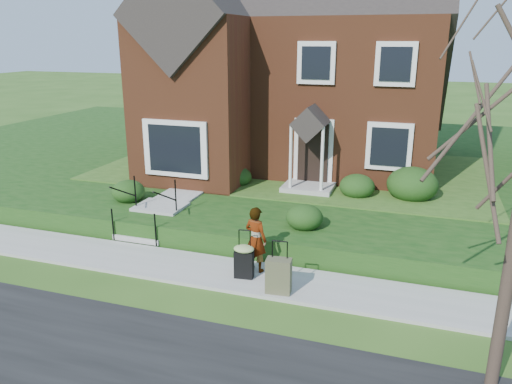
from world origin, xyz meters
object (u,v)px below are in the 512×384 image
at_px(front_steps, 153,217).
at_px(suitcase_olive, 279,276).
at_px(woman, 256,239).
at_px(suitcase_black, 244,259).

distance_m(front_steps, suitcase_olive, 5.01).
bearing_deg(suitcase_olive, front_steps, 146.42).
distance_m(woman, suitcase_black, 0.57).
height_order(woman, suitcase_olive, woman).
height_order(woman, suitcase_black, woman).
relative_size(woman, suitcase_olive, 1.35).
xyz_separation_m(woman, suitcase_black, (-0.14, -0.44, -0.34)).
relative_size(front_steps, woman, 1.28).
xyz_separation_m(suitcase_black, suitcase_olive, (0.94, -0.43, -0.05)).
bearing_deg(suitcase_olive, suitcase_black, 150.20).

